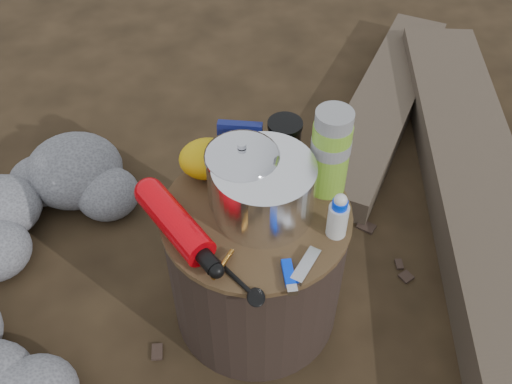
{
  "coord_description": "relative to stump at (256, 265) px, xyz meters",
  "views": [
    {
      "loc": [
        -0.09,
        -0.88,
        1.42
      ],
      "look_at": [
        0.0,
        0.0,
        0.48
      ],
      "focal_mm": 40.62,
      "sensor_mm": 36.0,
      "label": 1
    }
  ],
  "objects": [
    {
      "name": "squeeze_bottle",
      "position": [
        0.17,
        -0.08,
        0.26
      ],
      "size": [
        0.05,
        0.05,
        0.11
      ],
      "primitive_type": "cylinder",
      "color": "silver",
      "rests_on": "stump"
    },
    {
      "name": "foil_windscreen",
      "position": [
        0.02,
        0.01,
        0.28
      ],
      "size": [
        0.23,
        0.23,
        0.14
      ],
      "primitive_type": "cylinder",
      "color": "white",
      "rests_on": "stump"
    },
    {
      "name": "lighter",
      "position": [
        0.05,
        -0.18,
        0.21
      ],
      "size": [
        0.02,
        0.09,
        0.02
      ],
      "primitive_type": "cube",
      "rotation": [
        0.0,
        0.0,
        0.03
      ],
      "color": "#0030F8",
      "rests_on": "stump"
    },
    {
      "name": "rock_ring",
      "position": [
        -0.6,
        0.16,
        -0.11
      ],
      "size": [
        0.45,
        0.97,
        0.19
      ],
      "primitive_type": null,
      "color": "#5D5D62",
      "rests_on": "ground"
    },
    {
      "name": "camping_pot",
      "position": [
        -0.03,
        0.05,
        0.29
      ],
      "size": [
        0.17,
        0.17,
        0.17
      ],
      "primitive_type": "cylinder",
      "color": "silver",
      "rests_on": "stump"
    },
    {
      "name": "log_main",
      "position": [
        0.75,
        0.35,
        -0.14
      ],
      "size": [
        0.54,
        1.68,
        0.14
      ],
      "primitive_type": "cube",
      "rotation": [
        0.0,
        0.0,
        -0.16
      ],
      "color": "#42372B",
      "rests_on": "ground"
    },
    {
      "name": "thermos",
      "position": [
        0.18,
        0.07,
        0.32
      ],
      "size": [
        0.09,
        0.09,
        0.23
      ],
      "primitive_type": "cylinder",
      "color": "#78AF2C",
      "rests_on": "stump"
    },
    {
      "name": "multitool",
      "position": [
        0.09,
        -0.17,
        0.21
      ],
      "size": [
        0.08,
        0.1,
        0.01
      ],
      "primitive_type": "cube",
      "rotation": [
        0.0,
        0.0,
        -0.61
      ],
      "color": "silver",
      "rests_on": "stump"
    },
    {
      "name": "travel_mug",
      "position": [
        0.09,
        0.17,
        0.27
      ],
      "size": [
        0.08,
        0.08,
        0.12
      ],
      "primitive_type": "cylinder",
      "color": "black",
      "rests_on": "stump"
    },
    {
      "name": "stuff_sack",
      "position": [
        -0.1,
        0.14,
        0.25
      ],
      "size": [
        0.14,
        0.11,
        0.09
      ],
      "primitive_type": "ellipsoid",
      "color": "#CEA30A",
      "rests_on": "stump"
    },
    {
      "name": "ground",
      "position": [
        0.0,
        0.0,
        -0.21
      ],
      "size": [
        60.0,
        60.0,
        0.0
      ],
      "primitive_type": "plane",
      "color": "black",
      "rests_on": "ground"
    },
    {
      "name": "fuel_bottle",
      "position": [
        -0.18,
        -0.04,
        0.24
      ],
      "size": [
        0.21,
        0.29,
        0.07
      ],
      "primitive_type": null,
      "rotation": [
        0.0,
        0.0,
        0.55
      ],
      "color": "red",
      "rests_on": "stump"
    },
    {
      "name": "spork",
      "position": [
        -0.06,
        -0.18,
        0.21
      ],
      "size": [
        0.11,
        0.14,
        0.01
      ],
      "primitive_type": null,
      "rotation": [
        0.0,
        0.0,
        0.64
      ],
      "color": "black",
      "rests_on": "stump"
    },
    {
      "name": "food_pouch",
      "position": [
        -0.02,
        0.15,
        0.27
      ],
      "size": [
        0.11,
        0.04,
        0.14
      ],
      "primitive_type": "cube",
      "rotation": [
        0.0,
        0.0,
        -0.2
      ],
      "color": "#0D144F",
      "rests_on": "stump"
    },
    {
      "name": "stump",
      "position": [
        0.0,
        0.0,
        0.0
      ],
      "size": [
        0.44,
        0.44,
        0.41
      ],
      "primitive_type": "cylinder",
      "color": "black",
      "rests_on": "ground"
    },
    {
      "name": "log_small",
      "position": [
        0.57,
        0.82,
        -0.16
      ],
      "size": [
        0.77,
        1.12,
        0.1
      ],
      "primitive_type": "cube",
      "rotation": [
        0.0,
        0.0,
        -0.52
      ],
      "color": "#42372B",
      "rests_on": "ground"
    }
  ]
}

